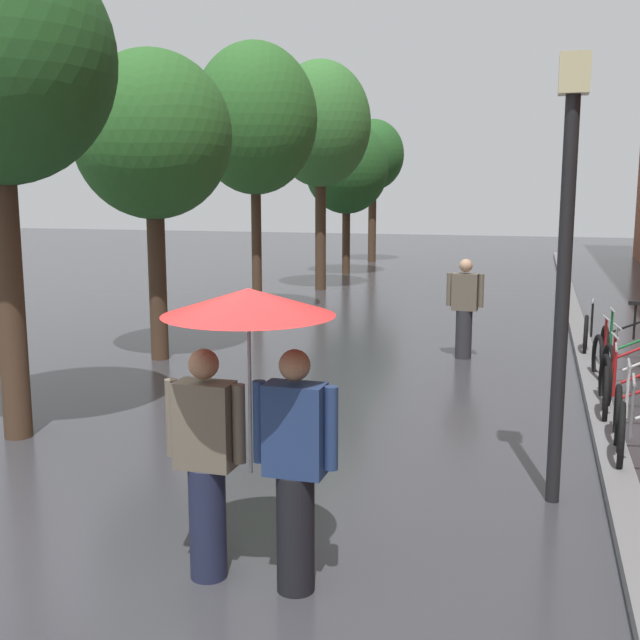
{
  "coord_description": "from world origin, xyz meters",
  "views": [
    {
      "loc": [
        2.37,
        -4.54,
        2.73
      ],
      "look_at": [
        0.22,
        3.23,
        1.35
      ],
      "focal_mm": 43.97,
      "sensor_mm": 36.0,
      "label": 1
    }
  ],
  "objects": [
    {
      "name": "street_lamp_post",
      "position": [
        2.6,
        2.29,
        2.24
      ],
      "size": [
        0.24,
        0.24,
        3.78
      ],
      "color": "black",
      "rests_on": "ground"
    },
    {
      "name": "parked_bicycle_5",
      "position": [
        3.78,
        6.82,
        0.38
      ],
      "size": [
        1.15,
        0.81,
        0.96
      ],
      "color": "black",
      "rests_on": "ground"
    },
    {
      "name": "couple_under_umbrella",
      "position": [
        0.56,
        0.24,
        1.4
      ],
      "size": [
        1.24,
        1.16,
        2.07
      ],
      "color": "#1E233D",
      "rests_on": "ground"
    },
    {
      "name": "street_tree_3",
      "position": [
        -3.13,
        15.42,
        4.27
      ],
      "size": [
        2.6,
        2.6,
        5.91
      ],
      "color": "#473323",
      "rests_on": "ground"
    },
    {
      "name": "ground_plane",
      "position": [
        0.0,
        0.0,
        0.0
      ],
      "size": [
        80.0,
        80.0,
        0.0
      ],
      "primitive_type": "plane",
      "color": "#38383D"
    },
    {
      "name": "street_tree_2",
      "position": [
        -3.29,
        10.94,
        4.07
      ],
      "size": [
        2.55,
        2.55,
        5.62
      ],
      "color": "#473323",
      "rests_on": "ground"
    },
    {
      "name": "parked_bicycle_7",
      "position": [
        3.7,
        8.42,
        0.38
      ],
      "size": [
        1.13,
        0.78,
        0.96
      ],
      "color": "black",
      "rests_on": "ground"
    },
    {
      "name": "street_tree_5",
      "position": [
        -3.4,
        23.47,
        3.78
      ],
      "size": [
        2.22,
        2.22,
        5.08
      ],
      "color": "#473323",
      "rests_on": "ground"
    },
    {
      "name": "pedestrian_walking_midground",
      "position": [
        1.31,
        7.93,
        0.81
      ],
      "size": [
        0.59,
        0.26,
        1.6
      ],
      "color": "#2D2D33",
      "rests_on": "ground"
    },
    {
      "name": "street_tree_4",
      "position": [
        -3.35,
        19.23,
        3.27
      ],
      "size": [
        2.58,
        2.58,
        4.7
      ],
      "color": "#473323",
      "rests_on": "ground"
    },
    {
      "name": "street_tree_1",
      "position": [
        -3.36,
        6.58,
        3.47
      ],
      "size": [
        2.42,
        2.42,
        4.78
      ],
      "color": "#473323",
      "rests_on": "ground"
    },
    {
      "name": "kerb_strip",
      "position": [
        3.2,
        10.0,
        0.06
      ],
      "size": [
        0.3,
        36.0,
        0.12
      ],
      "primitive_type": "cube",
      "color": "slate",
      "rests_on": "ground"
    }
  ]
}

